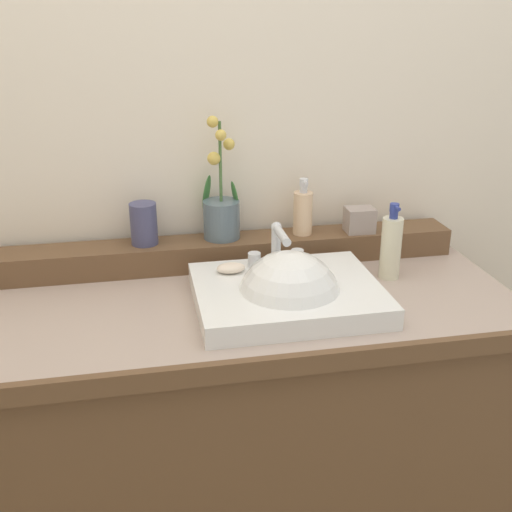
# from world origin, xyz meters

# --- Properties ---
(wall_back) EXTENTS (3.00, 0.20, 2.49)m
(wall_back) POSITION_xyz_m (0.00, 0.39, 1.25)
(wall_back) COLOR silver
(wall_back) RESTS_ON ground
(vanity_cabinet) EXTENTS (1.35, 0.58, 0.83)m
(vanity_cabinet) POSITION_xyz_m (0.00, -0.00, 0.42)
(vanity_cabinet) COLOR brown
(vanity_cabinet) RESTS_ON ground
(back_ledge) EXTENTS (1.27, 0.11, 0.07)m
(back_ledge) POSITION_xyz_m (0.00, 0.22, 0.87)
(back_ledge) COLOR brown
(back_ledge) RESTS_ON vanity_cabinet
(sink_basin) EXTENTS (0.43, 0.35, 0.27)m
(sink_basin) POSITION_xyz_m (0.11, -0.06, 0.85)
(sink_basin) COLOR white
(sink_basin) RESTS_ON vanity_cabinet
(soap_bar) EXTENTS (0.07, 0.04, 0.02)m
(soap_bar) POSITION_xyz_m (-0.01, 0.04, 0.89)
(soap_bar) COLOR beige
(soap_bar) RESTS_ON sink_basin
(potted_plant) EXTENTS (0.11, 0.10, 0.33)m
(potted_plant) POSITION_xyz_m (0.00, 0.23, 0.98)
(potted_plant) COLOR slate
(potted_plant) RESTS_ON back_ledge
(soap_dispenser) EXTENTS (0.05, 0.05, 0.15)m
(soap_dispenser) POSITION_xyz_m (0.22, 0.22, 0.97)
(soap_dispenser) COLOR beige
(soap_dispenser) RESTS_ON back_ledge
(tumbler_cup) EXTENTS (0.07, 0.07, 0.11)m
(tumbler_cup) POSITION_xyz_m (-0.20, 0.22, 0.96)
(tumbler_cup) COLOR #444567
(tumbler_cup) RESTS_ON back_ledge
(trinket_box) EXTENTS (0.08, 0.06, 0.07)m
(trinket_box) POSITION_xyz_m (0.38, 0.20, 0.94)
(trinket_box) COLOR gray
(trinket_box) RESTS_ON back_ledge
(lotion_bottle) EXTENTS (0.05, 0.06, 0.20)m
(lotion_bottle) POSITION_xyz_m (0.41, 0.05, 0.91)
(lotion_bottle) COLOR beige
(lotion_bottle) RESTS_ON vanity_cabinet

